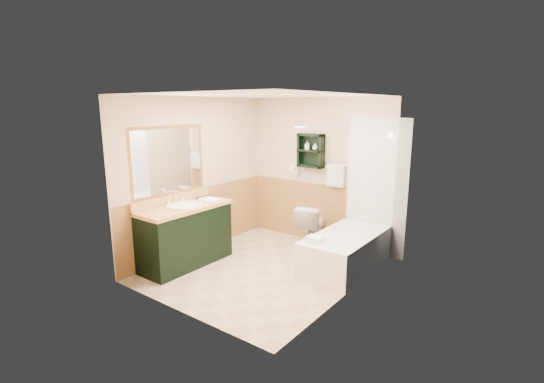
{
  "coord_description": "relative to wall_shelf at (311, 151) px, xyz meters",
  "views": [
    {
      "loc": [
        3.23,
        -4.13,
        2.26
      ],
      "look_at": [
        0.01,
        0.2,
        1.09
      ],
      "focal_mm": 26.0,
      "sensor_mm": 36.0,
      "label": 1
    }
  ],
  "objects": [
    {
      "name": "bathtub",
      "position": [
        1.03,
        -0.69,
        -1.3
      ],
      "size": [
        0.76,
        1.5,
        0.5
      ],
      "primitive_type": "cube",
      "color": "white",
      "rests_on": "ground"
    },
    {
      "name": "tile_right",
      "position": [
        1.38,
        -0.66,
        -0.5
      ],
      "size": [
        1.5,
        1.5,
        2.1
      ],
      "primitive_type": null,
      "color": "white",
      "rests_on": "right_wall"
    },
    {
      "name": "ceiling",
      "position": [
        0.1,
        -1.41,
        0.87
      ],
      "size": [
        2.6,
        3.0,
        0.04
      ],
      "primitive_type": "cube",
      "color": "white",
      "rests_on": "back_wall"
    },
    {
      "name": "shower_curtain",
      "position": [
        0.63,
        -0.48,
        -0.4
      ],
      "size": [
        1.05,
        1.05,
        1.7
      ],
      "primitive_type": null,
      "color": "#C6B996",
      "rests_on": "curtain_rod"
    },
    {
      "name": "floor",
      "position": [
        0.1,
        -1.41,
        -1.55
      ],
      "size": [
        3.0,
        3.0,
        0.0
      ],
      "primitive_type": "plane",
      "color": "beige",
      "rests_on": "ground"
    },
    {
      "name": "toilet",
      "position": [
        0.16,
        -0.21,
        -1.2
      ],
      "size": [
        0.57,
        0.79,
        0.7
      ],
      "primitive_type": "imported",
      "rotation": [
        0.0,
        0.0,
        3.41
      ],
      "color": "white",
      "rests_on": "ground"
    },
    {
      "name": "hair_dryer",
      "position": [
        -0.3,
        0.02,
        -0.35
      ],
      "size": [
        0.1,
        0.24,
        0.18
      ],
      "primitive_type": null,
      "color": "white",
      "rests_on": "back_wall"
    },
    {
      "name": "counter_towel",
      "position": [
        -0.79,
        -1.54,
        -0.65
      ],
      "size": [
        0.29,
        0.23,
        0.04
      ],
      "primitive_type": "cube",
      "color": "white",
      "rests_on": "vanity"
    },
    {
      "name": "right_wall",
      "position": [
        1.42,
        -1.41,
        -0.35
      ],
      "size": [
        0.04,
        3.0,
        2.4
      ],
      "primitive_type": "cube",
      "color": "#FFE7C7",
      "rests_on": "ground"
    },
    {
      "name": "vanity",
      "position": [
        -0.89,
        -1.94,
        -1.11
      ],
      "size": [
        0.59,
        1.39,
        0.88
      ],
      "primitive_type": "cube",
      "color": "black",
      "rests_on": "ground"
    },
    {
      "name": "wainscot_left",
      "position": [
        -1.19,
        -1.41,
        -1.05
      ],
      "size": [
        2.98,
        2.98,
        1.0
      ],
      "primitive_type": null,
      "color": "tan",
      "rests_on": "left_wall"
    },
    {
      "name": "curtain_rod",
      "position": [
        0.63,
        -0.66,
        0.45
      ],
      "size": [
        0.03,
        1.6,
        0.03
      ],
      "primitive_type": "cylinder",
      "rotation": [
        1.57,
        0.0,
        0.0
      ],
      "color": "silver",
      "rests_on": "back_wall"
    },
    {
      "name": "mirror_frame",
      "position": [
        -1.17,
        -1.96,
        -0.05
      ],
      "size": [
        1.3,
        1.3,
        1.0
      ],
      "primitive_type": null,
      "color": "#9C5833",
      "rests_on": "left_wall"
    },
    {
      "name": "tile_accent",
      "position": [
        1.37,
        -0.66,
        0.35
      ],
      "size": [
        1.5,
        1.5,
        0.1
      ],
      "primitive_type": null,
      "color": "#12402A",
      "rests_on": "right_wall"
    },
    {
      "name": "soap_bottle_a",
      "position": [
        -0.06,
        -0.01,
        0.05
      ],
      "size": [
        0.09,
        0.15,
        0.06
      ],
      "primitive_type": "imported",
      "rotation": [
        0.0,
        0.0,
        0.19
      ],
      "color": "white",
      "rests_on": "wall_shelf"
    },
    {
      "name": "tub_towel",
      "position": [
        0.83,
        -1.23,
        -1.01
      ],
      "size": [
        0.21,
        0.18,
        0.07
      ],
      "primitive_type": "cube",
      "color": "white",
      "rests_on": "bathtub"
    },
    {
      "name": "soap_bottle_b",
      "position": [
        0.08,
        -0.01,
        0.06
      ],
      "size": [
        0.12,
        0.13,
        0.09
      ],
      "primitive_type": "imported",
      "rotation": [
        0.0,
        0.0,
        0.29
      ],
      "color": "white",
      "rests_on": "wall_shelf"
    },
    {
      "name": "tile_back",
      "position": [
        1.13,
        0.07,
        -0.5
      ],
      "size": [
        0.95,
        0.95,
        2.1
      ],
      "primitive_type": null,
      "color": "white",
      "rests_on": "back_wall"
    },
    {
      "name": "wall_shelf",
      "position": [
        0.0,
        0.0,
        0.0
      ],
      "size": [
        0.45,
        0.15,
        0.55
      ],
      "primitive_type": "cube",
      "color": "black",
      "rests_on": "back_wall"
    },
    {
      "name": "back_wall",
      "position": [
        0.1,
        0.11,
        -0.35
      ],
      "size": [
        2.6,
        0.04,
        2.4
      ],
      "primitive_type": "cube",
      "color": "#FFE7C7",
      "rests_on": "ground"
    },
    {
      "name": "towel_bar",
      "position": [
        0.45,
        0.04,
        -0.2
      ],
      "size": [
        0.4,
        0.06,
        0.4
      ],
      "primitive_type": null,
      "color": "white",
      "rests_on": "back_wall"
    },
    {
      "name": "wainscot_back",
      "position": [
        0.1,
        0.08,
        -1.05
      ],
      "size": [
        2.58,
        2.58,
        1.0
      ],
      "primitive_type": null,
      "color": "tan",
      "rests_on": "back_wall"
    },
    {
      "name": "mirror_glass",
      "position": [
        -1.17,
        -1.96,
        -0.05
      ],
      "size": [
        1.2,
        1.2,
        0.9
      ],
      "primitive_type": null,
      "color": "white",
      "rests_on": "left_wall"
    },
    {
      "name": "left_wall",
      "position": [
        -1.22,
        -1.41,
        -0.35
      ],
      "size": [
        0.04,
        3.0,
        2.4
      ],
      "primitive_type": "cube",
      "color": "#FFE7C7",
      "rests_on": "ground"
    },
    {
      "name": "vanity_book",
      "position": [
        -1.06,
        -1.44,
        -0.55
      ],
      "size": [
        0.19,
        0.05,
        0.25
      ],
      "primitive_type": "imported",
      "rotation": [
        0.0,
        0.0,
        -0.13
      ],
      "color": "black",
      "rests_on": "vanity"
    }
  ]
}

